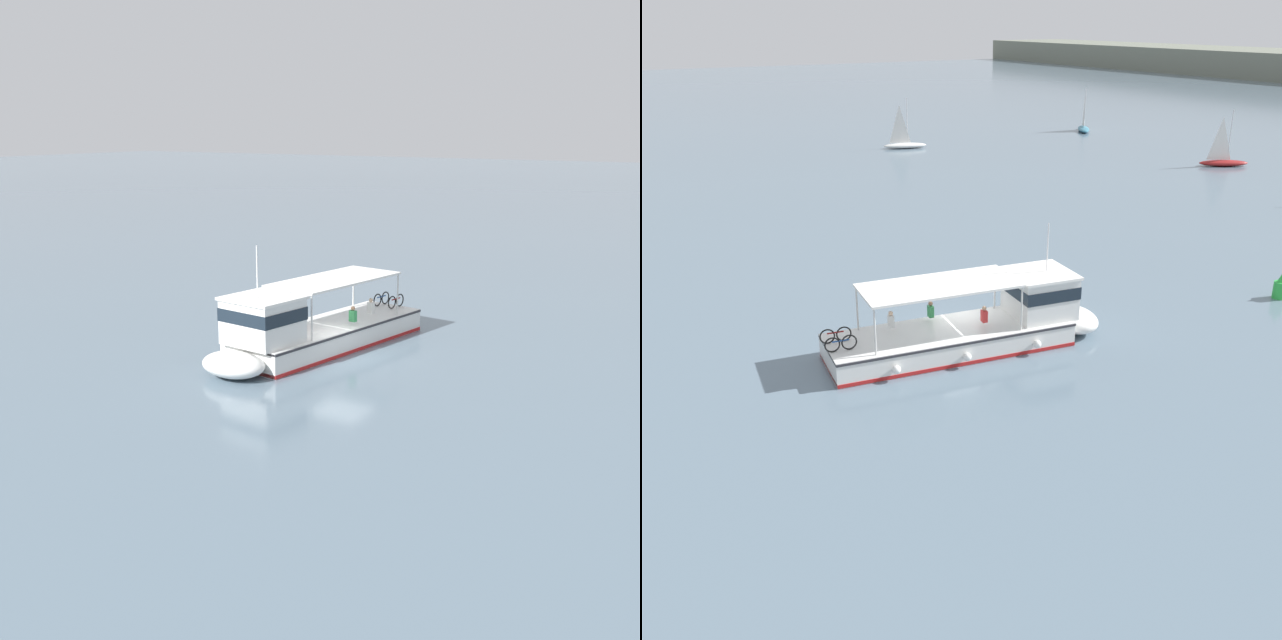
# 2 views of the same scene
# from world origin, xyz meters

# --- Properties ---
(ground_plane) EXTENTS (400.00, 400.00, 0.00)m
(ground_plane) POSITION_xyz_m (0.00, 0.00, 0.00)
(ground_plane) COLOR slate
(ferry_main) EXTENTS (4.85, 13.03, 5.32)m
(ferry_main) POSITION_xyz_m (1.73, 0.27, 1.02)
(ferry_main) COLOR white
(ferry_main) RESTS_ON ground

